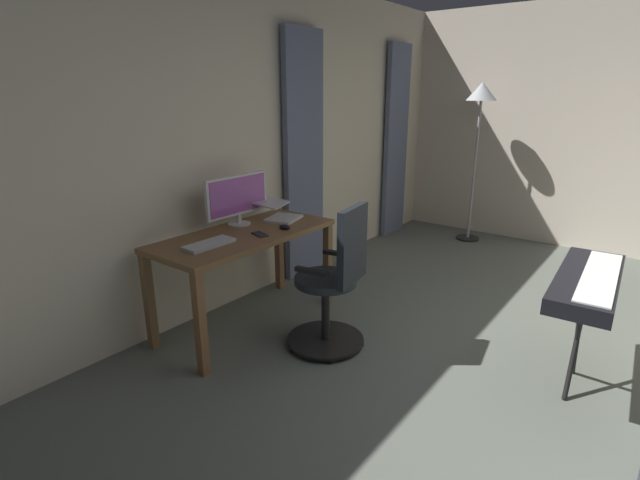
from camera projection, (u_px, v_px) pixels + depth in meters
The scene contains 12 objects.
back_room_partition at pixel (253, 140), 4.06m from camera, with size 6.26×0.10×2.73m, color beige.
curtain_left_panel at pixel (396, 143), 5.85m from camera, with size 0.48×0.06×2.32m, color slate.
curtain_right_panel at pixel (304, 158), 4.48m from camera, with size 0.53×0.06×2.32m, color slate.
desk at pixel (245, 246), 3.56m from camera, with size 1.43×0.63×0.76m.
office_chair at pixel (334, 285), 3.27m from camera, with size 0.56×0.56×1.05m.
computer_monitor at pixel (238, 197), 3.68m from camera, with size 0.62×0.18×0.39m.
computer_keyboard at pixel (209, 244), 3.22m from camera, with size 0.37×0.15×0.02m, color #B7BCC1.
laptop at pixel (279, 212), 3.88m from camera, with size 0.37×0.42×0.16m.
computer_mouse at pixel (285, 227), 3.61m from camera, with size 0.06×0.10×0.04m, color black.
cell_phone_face_up at pixel (260, 234), 3.47m from camera, with size 0.07×0.14×0.01m, color #232328.
piano_keyboard at pixel (588, 284), 2.75m from camera, with size 1.04×0.37×0.76m.
floor_lamp at pixel (481, 107), 5.42m from camera, with size 0.34×0.34×1.87m.
Camera 1 is at (2.93, -0.10, 1.77)m, focal length 26.40 mm.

